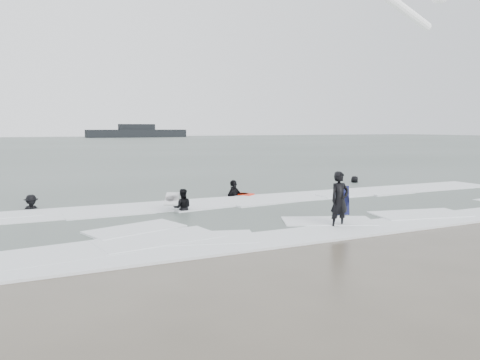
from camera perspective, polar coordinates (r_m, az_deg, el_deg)
name	(u,v)px	position (r m, az deg, el deg)	size (l,w,h in m)	color
ground	(307,231)	(14.91, 8.13, -6.16)	(320.00, 320.00, 0.00)	brown
sea	(71,145)	(92.59, -19.91, 4.08)	(320.00, 320.00, 0.00)	#47544C
surfer_centre	(339,228)	(15.52, 11.96, -5.74)	(0.68, 0.44, 1.86)	black
surfer_wading	(183,213)	(18.00, -7.02, -3.97)	(0.71, 0.56, 1.47)	black
surfer_breaker	(32,210)	(20.10, -24.07, -3.40)	(0.95, 0.55, 1.47)	black
surfer_right_near	(234,197)	(21.80, -0.75, -2.10)	(1.15, 0.48, 1.96)	black
surfer_right_far	(355,183)	(27.95, 13.80, -0.41)	(0.77, 0.50, 1.58)	black
surf_foam	(254,211)	(18.06, 1.73, -3.76)	(30.03, 9.06, 0.09)	white
bodyboards	(247,197)	(18.39, 0.83, -2.13)	(5.20, 8.07, 1.25)	#0D1140
vessel_horizon	(137,133)	(155.37, -12.47, 5.67)	(31.63, 5.65, 4.29)	black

